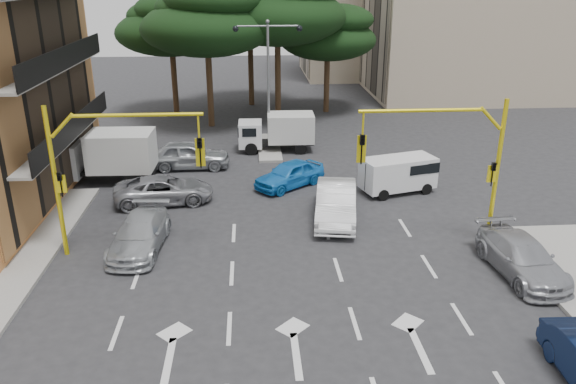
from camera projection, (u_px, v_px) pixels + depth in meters
name	position (u px, v px, depth m)	size (l,w,h in m)	color
ground	(285.00, 271.00, 21.06)	(120.00, 120.00, 0.00)	#28282B
median_strip	(269.00, 147.00, 35.91)	(1.40, 6.00, 0.15)	gray
pine_left_near	(207.00, 18.00, 38.46)	(9.15, 9.15, 10.23)	#382616
pine_center	(278.00, 6.00, 40.39)	(9.98, 9.98, 11.16)	#382616
pine_left_far	(171.00, 24.00, 42.24)	(8.32, 8.32, 9.30)	#382616
pine_right	(329.00, 32.00, 43.26)	(7.49, 7.49, 8.37)	#382616
pine_back	(250.00, 11.00, 45.16)	(9.15, 9.15, 10.23)	#382616
signal_mast_right	(455.00, 153.00, 21.94)	(5.79, 0.37, 6.00)	yellow
signal_mast_left	(101.00, 160.00, 21.07)	(5.79, 0.37, 6.00)	yellow
street_lamp_center	(268.00, 62.00, 33.97)	(4.16, 0.36, 7.77)	slate
car_white_hatch	(336.00, 202.00, 25.26)	(1.73, 4.96, 1.64)	white
car_blue_compact	(290.00, 174.00, 29.23)	(1.61, 4.01, 1.37)	blue
car_silver_wagon	(140.00, 234.00, 22.55)	(1.87, 4.60, 1.33)	#ACB0B4
car_silver_cross_a	(164.00, 190.00, 27.20)	(2.18, 4.73, 1.31)	#94959B
car_silver_cross_b	(188.00, 155.00, 32.00)	(1.88, 4.67, 1.59)	#A0A4A8
car_silver_parked	(522.00, 257.00, 20.67)	(1.90, 4.67, 1.36)	#9D9EA5
van_white	(398.00, 175.00, 28.41)	(1.68, 3.71, 1.85)	silver
box_truck_a	(103.00, 157.00, 29.71)	(2.33, 5.55, 2.73)	silver
box_truck_b	(277.00, 132.00, 35.08)	(2.00, 4.76, 2.34)	white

